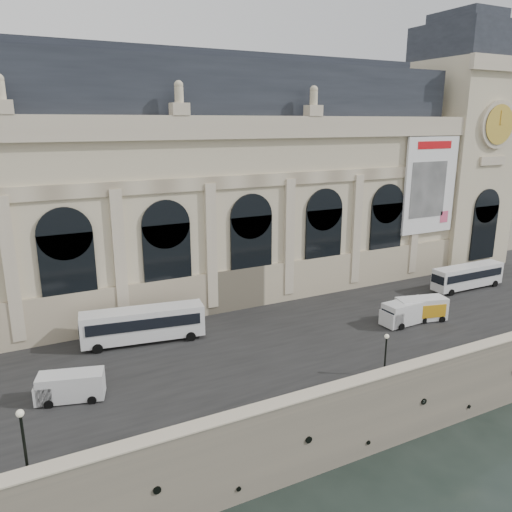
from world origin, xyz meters
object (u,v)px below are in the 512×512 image
(van_c, at_px, (404,313))
(lamp_right, at_px, (385,355))
(bus_right, at_px, (468,276))
(van_b, at_px, (67,387))
(lamp_left, at_px, (24,444))
(bus_left, at_px, (143,324))
(box_truck, at_px, (418,310))

(van_c, bearing_deg, lamp_right, -140.43)
(bus_right, distance_m, van_b, 50.74)
(bus_right, distance_m, lamp_right, 28.79)
(lamp_left, xyz_separation_m, lamp_right, (28.31, -0.14, -0.39))
(bus_left, height_order, box_truck, bus_left)
(van_b, height_order, van_c, van_c)
(bus_right, bearing_deg, bus_left, 175.89)
(bus_left, bearing_deg, van_b, -135.84)
(bus_left, relative_size, lamp_left, 2.59)
(van_b, relative_size, lamp_right, 1.40)
(van_c, distance_m, lamp_left, 38.78)
(bus_right, relative_size, lamp_right, 2.75)
(van_c, bearing_deg, lamp_left, -168.33)
(van_b, bearing_deg, lamp_right, -18.52)
(bus_right, relative_size, lamp_left, 2.30)
(van_b, xyz_separation_m, lamp_right, (24.95, -8.36, 0.78))
(bus_right, distance_m, van_c, 16.76)
(van_b, bearing_deg, lamp_left, -112.24)
(bus_right, height_order, van_b, bus_right)
(bus_left, distance_m, box_truck, 29.65)
(bus_right, distance_m, lamp_left, 55.44)
(bus_left, bearing_deg, bus_right, -4.11)
(van_b, bearing_deg, bus_right, 5.55)
(bus_left, distance_m, van_b, 11.44)
(van_c, height_order, lamp_right, lamp_right)
(bus_left, xyz_separation_m, lamp_right, (16.76, -16.31, -0.02))
(bus_right, height_order, van_c, bus_right)
(van_c, xyz_separation_m, lamp_left, (-37.97, -7.84, 1.04))
(bus_left, distance_m, van_c, 27.71)
(bus_left, xyz_separation_m, box_truck, (28.45, -8.32, -0.65))
(van_c, xyz_separation_m, box_truck, (2.03, 0.01, 0.02))
(lamp_right, bearing_deg, van_c, 39.57)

